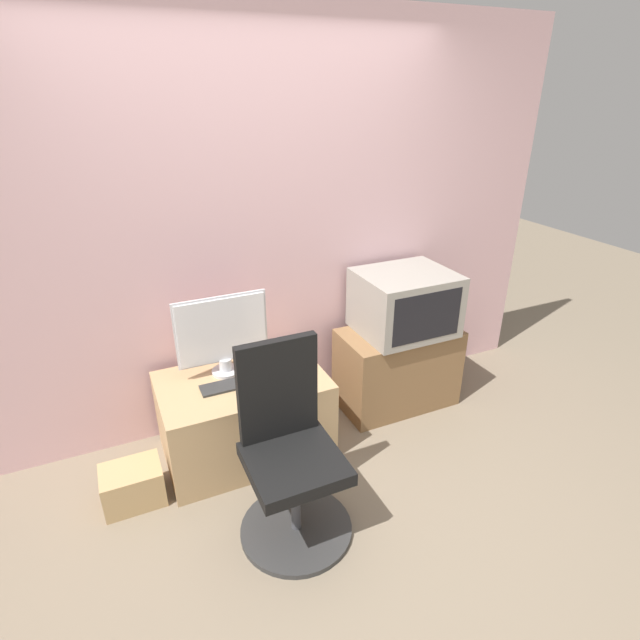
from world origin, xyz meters
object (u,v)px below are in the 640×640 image
at_px(keyboard, 229,385).
at_px(cardboard_box_lower, 133,485).
at_px(office_chair, 290,461).
at_px(mouse, 267,378).
at_px(main_monitor, 222,334).
at_px(crt_tv, 405,302).

relative_size(keyboard, cardboard_box_lower, 1.03).
distance_m(office_chair, cardboard_box_lower, 0.97).
bearing_deg(keyboard, mouse, -7.47).
bearing_deg(main_monitor, keyboard, -98.48).
xyz_separation_m(office_chair, cardboard_box_lower, (-0.75, 0.52, -0.31)).
height_order(mouse, crt_tv, crt_tv).
bearing_deg(office_chair, crt_tv, 33.17).
bearing_deg(main_monitor, office_chair, -82.39).
relative_size(main_monitor, mouse, 9.85).
bearing_deg(main_monitor, cardboard_box_lower, -155.99).
bearing_deg(office_chair, main_monitor, 97.61).
relative_size(crt_tv, office_chair, 0.60).
height_order(office_chair, cardboard_box_lower, office_chair).
relative_size(mouse, office_chair, 0.05).
bearing_deg(crt_tv, cardboard_box_lower, -173.00).
relative_size(crt_tv, cardboard_box_lower, 1.92).
relative_size(keyboard, office_chair, 0.32).
bearing_deg(crt_tv, mouse, -172.47).
distance_m(main_monitor, keyboard, 0.31).
xyz_separation_m(keyboard, crt_tv, (1.28, 0.11, 0.26)).
relative_size(keyboard, crt_tv, 0.54).
distance_m(keyboard, cardboard_box_lower, 0.76).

